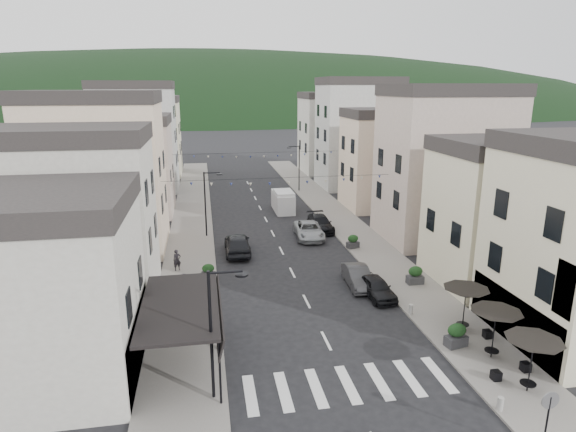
# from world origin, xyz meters

# --- Properties ---
(ground) EXTENTS (700.00, 700.00, 0.00)m
(ground) POSITION_xyz_m (0.00, 0.00, 0.00)
(ground) COLOR black
(ground) RESTS_ON ground
(sidewalk_left) EXTENTS (4.00, 76.00, 0.12)m
(sidewalk_left) POSITION_xyz_m (-7.50, 32.00, 0.06)
(sidewalk_left) COLOR slate
(sidewalk_left) RESTS_ON ground
(sidewalk_right) EXTENTS (4.00, 76.00, 0.12)m
(sidewalk_right) POSITION_xyz_m (7.50, 32.00, 0.06)
(sidewalk_right) COLOR slate
(sidewalk_right) RESTS_ON ground
(hill_backdrop) EXTENTS (640.00, 360.00, 70.00)m
(hill_backdrop) POSITION_xyz_m (0.00, 300.00, 0.00)
(hill_backdrop) COLOR black
(hill_backdrop) RESTS_ON ground
(boutique_awning) EXTENTS (3.77, 7.50, 3.28)m
(boutique_awning) POSITION_xyz_m (-7.25, 5.00, 3.11)
(boutique_awning) COLOR black
(boutique_awning) RESTS_ON ground
(buildings_row_left) EXTENTS (10.20, 54.16, 14.00)m
(buildings_row_left) POSITION_xyz_m (-14.50, 37.75, 6.12)
(buildings_row_left) COLOR #B2AEA3
(buildings_row_left) RESTS_ON ground
(buildings_row_right) EXTENTS (10.20, 54.16, 14.50)m
(buildings_row_right) POSITION_xyz_m (14.50, 36.59, 6.32)
(buildings_row_right) COLOR beige
(buildings_row_right) RESTS_ON ground
(cafe_terrace) EXTENTS (2.50, 8.10, 2.53)m
(cafe_terrace) POSITION_xyz_m (7.70, 2.80, 2.36)
(cafe_terrace) COLOR black
(cafe_terrace) RESTS_ON ground
(streetlamp_left_near) EXTENTS (1.70, 0.56, 6.00)m
(streetlamp_left_near) POSITION_xyz_m (-5.82, 2.00, 3.70)
(streetlamp_left_near) COLOR black
(streetlamp_left_near) RESTS_ON ground
(streetlamp_left_far) EXTENTS (1.70, 0.56, 6.00)m
(streetlamp_left_far) POSITION_xyz_m (-5.82, 26.00, 3.70)
(streetlamp_left_far) COLOR black
(streetlamp_left_far) RESTS_ON ground
(streetlamp_right_far) EXTENTS (1.70, 0.56, 6.00)m
(streetlamp_right_far) POSITION_xyz_m (5.82, 44.00, 3.70)
(streetlamp_right_far) COLOR black
(streetlamp_right_far) RESTS_ON ground
(traffic_sign) EXTENTS (0.70, 0.07, 2.70)m
(traffic_sign) POSITION_xyz_m (5.80, -3.50, 1.93)
(traffic_sign) COLOR black
(traffic_sign) RESTS_ON ground
(bollards) EXTENTS (11.66, 10.26, 0.60)m
(bollards) POSITION_xyz_m (0.00, 5.50, 0.42)
(bollards) COLOR gray
(bollards) RESTS_ON ground
(bunting_near) EXTENTS (19.00, 0.28, 0.62)m
(bunting_near) POSITION_xyz_m (0.00, 22.00, 5.65)
(bunting_near) COLOR black
(bunting_near) RESTS_ON ground
(bunting_far) EXTENTS (19.00, 0.28, 0.62)m
(bunting_far) POSITION_xyz_m (0.00, 38.00, 5.65)
(bunting_far) COLOR black
(bunting_far) RESTS_ON ground
(parked_car_a) EXTENTS (1.92, 4.04, 1.33)m
(parked_car_a) POSITION_xyz_m (4.60, 10.92, 0.67)
(parked_car_a) COLOR black
(parked_car_a) RESTS_ON ground
(parked_car_b) EXTENTS (1.68, 4.23, 1.37)m
(parked_car_b) POSITION_xyz_m (3.97, 12.81, 0.69)
(parked_car_b) COLOR #323234
(parked_car_b) RESTS_ON ground
(parked_car_c) EXTENTS (2.76, 5.34, 1.44)m
(parked_car_c) POSITION_xyz_m (3.03, 24.06, 0.72)
(parked_car_c) COLOR #93969B
(parked_car_c) RESTS_ON ground
(parked_car_d) EXTENTS (1.97, 4.83, 1.40)m
(parked_car_d) POSITION_xyz_m (4.60, 26.21, 0.70)
(parked_car_d) COLOR black
(parked_car_d) RESTS_ON ground
(parked_car_e) EXTENTS (2.10, 5.07, 1.72)m
(parked_car_e) POSITION_xyz_m (-3.65, 20.92, 0.86)
(parked_car_e) COLOR black
(parked_car_e) RESTS_ON ground
(delivery_van) EXTENTS (1.95, 4.91, 2.35)m
(delivery_van) POSITION_xyz_m (2.34, 34.15, 1.15)
(delivery_van) COLOR silver
(delivery_van) RESTS_ON ground
(pedestrian_a) EXTENTS (0.67, 0.54, 1.59)m
(pedestrian_a) POSITION_xyz_m (-8.33, 17.67, 0.91)
(pedestrian_a) COLOR black
(pedestrian_a) RESTS_ON sidewalk_left
(pedestrian_b) EXTENTS (1.09, 1.04, 1.78)m
(pedestrian_b) POSITION_xyz_m (-7.62, 12.25, 1.01)
(pedestrian_b) COLOR black
(pedestrian_b) RESTS_ON sidewalk_left
(planter_la) EXTENTS (1.28, 1.02, 1.27)m
(planter_la) POSITION_xyz_m (-6.49, 9.26, 0.73)
(planter_la) COLOR #2A2A2D
(planter_la) RESTS_ON sidewalk_left
(planter_lb) EXTENTS (1.11, 0.86, 1.09)m
(planter_lb) POSITION_xyz_m (-6.10, 15.64, 0.65)
(planter_lb) COLOR #2D2D2F
(planter_lb) RESTS_ON sidewalk_left
(planter_ra) EXTENTS (1.24, 0.84, 1.27)m
(planter_ra) POSITION_xyz_m (6.49, 4.11, 0.74)
(planter_ra) COLOR #313133
(planter_ra) RESTS_ON sidewalk_right
(planter_rb) EXTENTS (1.13, 0.63, 1.26)m
(planter_rb) POSITION_xyz_m (7.90, 12.27, 0.73)
(planter_rb) COLOR #323234
(planter_rb) RESTS_ON sidewalk_right
(planter_rc) EXTENTS (1.14, 0.84, 1.14)m
(planter_rc) POSITION_xyz_m (6.00, 20.37, 0.68)
(planter_rc) COLOR #2E2E31
(planter_rc) RESTS_ON sidewalk_right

